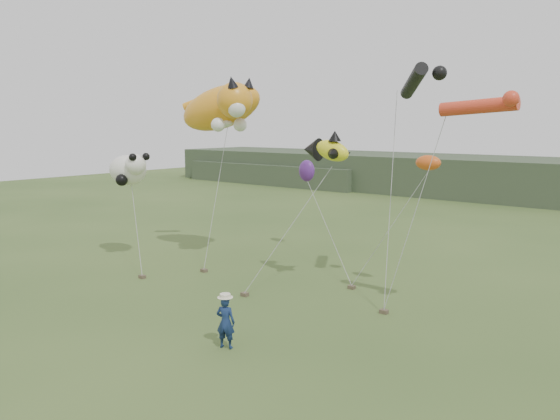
# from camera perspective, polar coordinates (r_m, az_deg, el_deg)

# --- Properties ---
(ground) EXTENTS (120.00, 120.00, 0.00)m
(ground) POSITION_cam_1_polar(r_m,az_deg,el_deg) (20.08, -8.95, -12.52)
(ground) COLOR #385123
(ground) RESTS_ON ground
(headland) EXTENTS (90.00, 13.00, 4.00)m
(headland) POSITION_cam_1_polar(r_m,az_deg,el_deg) (59.86, 22.29, 3.02)
(headland) COLOR #2D3D28
(headland) RESTS_ON ground
(festival_attendant) EXTENTS (0.75, 0.63, 1.76)m
(festival_attendant) POSITION_cam_1_polar(r_m,az_deg,el_deg) (18.36, -5.71, -11.60)
(festival_attendant) COLOR #15264F
(festival_attendant) RESTS_ON ground
(sandbag_anchors) EXTENTS (11.74, 5.12, 0.15)m
(sandbag_anchors) POSITION_cam_1_polar(r_m,az_deg,el_deg) (24.84, -2.19, -8.02)
(sandbag_anchors) COLOR brown
(sandbag_anchors) RESTS_ON ground
(cat_kite) EXTENTS (6.44, 3.59, 3.39)m
(cat_kite) POSITION_cam_1_polar(r_m,az_deg,el_deg) (29.45, -5.93, 10.66)
(cat_kite) COLOR orange
(cat_kite) RESTS_ON ground
(fish_kite) EXTENTS (2.71, 1.79, 1.48)m
(fish_kite) POSITION_cam_1_polar(r_m,az_deg,el_deg) (24.21, 4.69, 6.33)
(fish_kite) COLOR yellow
(fish_kite) RESTS_ON ground
(tube_kites) EXTENTS (6.08, 4.20, 2.14)m
(tube_kites) POSITION_cam_1_polar(r_m,az_deg,el_deg) (22.21, 16.80, 11.91)
(tube_kites) COLOR black
(tube_kites) RESTS_ON ground
(panda_kite) EXTENTS (2.87, 1.86, 1.79)m
(panda_kite) POSITION_cam_1_polar(r_m,az_deg,el_deg) (30.46, -15.52, 4.10)
(panda_kite) COLOR white
(panda_kite) RESTS_ON ground
(misc_kites) EXTENTS (10.25, 4.70, 2.01)m
(misc_kites) POSITION_cam_1_polar(r_m,az_deg,el_deg) (28.82, 6.14, 4.32)
(misc_kites) COLOR #D35219
(misc_kites) RESTS_ON ground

